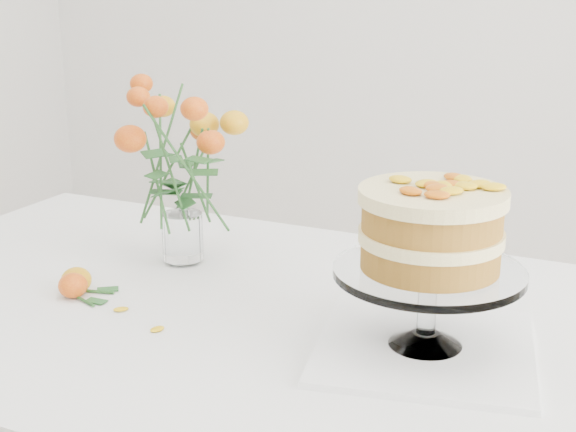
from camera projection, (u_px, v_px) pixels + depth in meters
name	position (u px, v px, depth m)	size (l,w,h in m)	color
table	(214.00, 344.00, 1.41)	(1.43, 0.93, 0.76)	tan
napkin	(425.00, 347.00, 1.21)	(0.32, 0.32, 0.01)	white
cake_stand	(431.00, 238.00, 1.15)	(0.28, 0.28, 0.25)	white
rose_vase	(179.00, 145.00, 1.51)	(0.34, 0.34, 0.40)	white
loose_rose_near	(77.00, 280.00, 1.42)	(0.10, 0.05, 0.05)	orange
loose_rose_far	(73.00, 286.00, 1.40)	(0.09, 0.05, 0.04)	red
stray_petal_a	(121.00, 309.00, 1.35)	(0.03, 0.02, 0.00)	yellow
stray_petal_b	(157.00, 329.00, 1.27)	(0.03, 0.02, 0.00)	yellow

